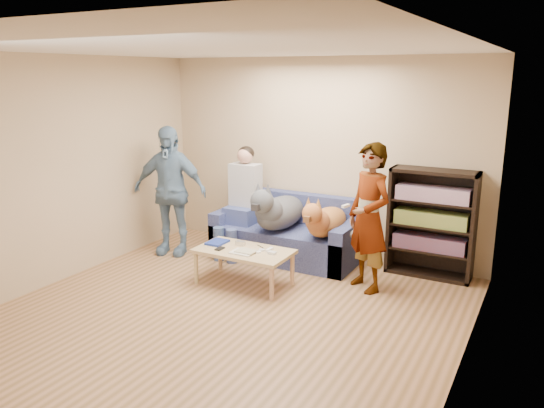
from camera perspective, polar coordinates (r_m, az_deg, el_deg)
The scene contains 26 objects.
ground at distance 5.36m, azimuth -6.29°, elevation -12.69°, with size 5.00×5.00×0.00m, color brown.
ceiling at distance 4.80m, azimuth -7.14°, elevation 16.32°, with size 5.00×5.00×0.00m, color white.
wall_back at distance 7.07m, azimuth 5.05°, elevation 4.99°, with size 4.50×4.50×0.00m, color tan.
wall_left at distance 6.46m, azimuth -23.30°, elevation 3.05°, with size 5.00×5.00×0.00m, color tan.
wall_right at distance 4.09m, azimuth 20.11°, elevation -2.42°, with size 5.00×5.00×0.00m, color tan.
blanket at distance 6.57m, azimuth 7.40°, elevation -2.93°, with size 0.41×0.35×0.14m, color #B1B1B6.
person_standing_right at distance 5.95m, azimuth 10.38°, elevation -1.47°, with size 0.61×0.40×1.67m, color gray.
person_standing_left at distance 7.19m, azimuth -10.95°, elevation 1.41°, with size 1.01×0.42×1.73m, color #6A8AA9.
held_controller at distance 5.79m, azimuth 7.95°, elevation -0.21°, with size 0.04×0.11×0.03m, color silver.
notebook_blue at distance 6.35m, azimuth -5.91°, elevation -4.12°, with size 0.20×0.26×0.03m, color navy.
papers at distance 6.00m, azimuth -3.14°, elevation -5.20°, with size 0.26×0.20×0.01m, color silver.
magazine at distance 6.00m, azimuth -2.80°, elevation -5.07°, with size 0.22×0.17×0.01m, color #ABA689.
camera_silver at distance 6.26m, azimuth -3.42°, elevation -4.23°, with size 0.11×0.06×0.05m, color silver.
controller_a at distance 6.05m, azimuth -0.29°, elevation -4.94°, with size 0.04×0.13×0.03m, color white.
controller_b at distance 5.95m, azimuth 0.02°, elevation -5.28°, with size 0.09×0.06×0.03m, color silver.
headphone_cup_a at distance 5.99m, azimuth -1.51°, elevation -5.19°, with size 0.07×0.07×0.02m, color white.
headphone_cup_b at distance 6.06m, azimuth -1.14°, elevation -4.97°, with size 0.07×0.07×0.02m, color silver.
pen_orange at distance 5.99m, azimuth -4.02°, elevation -5.29°, with size 0.01×0.01×0.14m, color #CB631C.
pen_black at distance 6.19m, azimuth -1.23°, elevation -4.60°, with size 0.01×0.01×0.14m, color black.
wallet at distance 6.14m, azimuth -5.64°, elevation -4.80°, with size 0.07×0.12×0.01m, color black.
sofa at distance 7.05m, azimuth 1.69°, elevation -3.51°, with size 1.90×0.85×0.82m.
person_seated at distance 7.11m, azimuth -3.29°, elevation 0.74°, with size 0.40×0.73×1.47m.
dog_gray at distance 6.79m, azimuth 0.57°, elevation -0.77°, with size 0.47×1.28×0.68m.
dog_tan at distance 6.53m, azimuth 5.64°, elevation -1.82°, with size 0.39×1.16×0.57m.
coffee_table at distance 6.12m, azimuth -3.05°, elevation -5.34°, with size 1.10×0.60×0.42m.
bookshelf at distance 6.58m, azimuth 16.79°, elevation -1.76°, with size 1.00×0.34×1.30m.
Camera 1 is at (2.77, -3.91, 2.39)m, focal length 35.00 mm.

